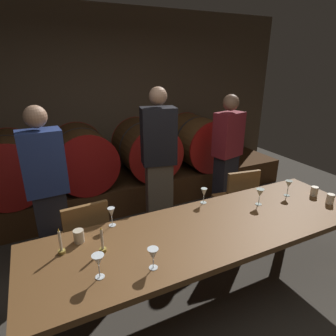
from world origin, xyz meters
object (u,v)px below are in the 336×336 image
Objects in this scene: chair_right at (237,199)px; guest_center at (159,164)px; guest_left at (48,191)px; dining_table at (209,233)px; wine_glass_right at (260,193)px; wine_glass_far_left at (98,261)px; wine_barrel_center_left at (82,157)px; guest_right at (227,155)px; wine_barrel_center_right at (145,148)px; wine_glass_center_right at (204,193)px; chair_left at (86,238)px; wine_glass_far_right at (288,185)px; candle_right at (102,245)px; wine_glass_left at (111,213)px; wine_barrel_far_right at (198,141)px; wine_glass_center_left at (153,255)px; cup_far_right at (314,191)px; candle_left at (61,246)px; wine_barrel_far_left at (9,167)px; cup_center_right at (330,199)px; cup_far_left at (79,236)px.

chair_right is 0.49× the size of guest_center.
dining_table is at bearing 134.20° from guest_left.
dining_table is 0.68m from wine_glass_right.
wine_barrel_center_left is at bearing 82.57° from wine_glass_far_left.
guest_center is 1.08m from guest_right.
wine_barrel_center_right is 6.02× the size of wine_glass_center_right.
guest_left is at bearing -1.94° from chair_right.
chair_left is 1.69m from wine_glass_right.
wine_glass_far_right is at bearing 9.41° from wine_glass_far_left.
dining_table is at bearing -4.43° from candle_right.
chair_left is at bearing 120.99° from wine_glass_left.
wine_barrel_far_right is 0.51× the size of guest_center.
wine_glass_far_right is at bearing 160.63° from chair_left.
wine_glass_left reaches higher than chair_left.
wine_glass_center_left is 1.59× the size of cup_far_right.
wine_glass_left reaches higher than wine_glass_center_right.
wine_barrel_center_right is at bearing 82.52° from dining_table.
candle_right reaches higher than wine_glass_far_right.
guest_left is 8.13× the size of candle_left.
wine_barrel_far_left reaches higher than candle_right.
wine_glass_center_right is 1.22m from cup_center_right.
cup_center_right is (1.22, -1.30, -0.12)m from guest_center.
wine_barrel_far_right is at bearing 47.31° from wine_glass_far_left.
wine_glass_far_right reaches higher than wine_glass_center_left.
guest_right reaches higher than candle_left.
cup_center_right is 0.18m from cup_far_right.
wine_barrel_center_left reaches higher than cup_far_left.
guest_center is at bearing 52.86° from wine_glass_far_left.
guest_left reaches higher than wine_glass_center_left.
candle_left is at bearing 178.47° from wine_glass_right.
wine_glass_far_right is 0.28m from cup_far_right.
wine_barrel_far_left is 2.47m from wine_glass_center_right.
guest_right is 2.32m from wine_glass_center_left.
guest_left reaches higher than wine_glass_right.
chair_right is (2.41, -1.45, -0.32)m from wine_barrel_far_left.
guest_left is at bearing 122.18° from wine_glass_left.
chair_right is at bearing 11.64° from wine_glass_left.
guest_right is 17.36× the size of cup_far_right.
wine_barrel_far_right is (2.74, 0.00, 0.00)m from wine_barrel_far_left.
wine_barrel_center_left reaches higher than chair_left.
wine_barrel_far_right reaches higher than dining_table.
guest_left is at bearing 91.04° from candle_left.
chair_right is 2.11m from candle_left.
wine_glass_center_left reaches higher than cup_center_right.
guest_left reaches higher than chair_left.
wine_barrel_far_left is at bearing 107.56° from candle_right.
wine_barrel_far_left is 3.26m from wine_glass_far_right.
guest_left is at bearing 156.89° from cup_far_right.
cup_far_left is (-0.39, 0.51, -0.06)m from wine_glass_center_left.
wine_glass_center_right reaches higher than chair_right.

